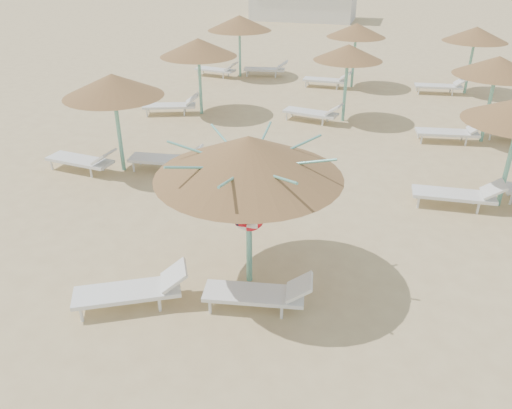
# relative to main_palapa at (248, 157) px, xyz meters

# --- Properties ---
(ground) EXTENTS (120.00, 120.00, 0.00)m
(ground) POSITION_rel_main_palapa_xyz_m (0.18, -0.30, -2.51)
(ground) COLOR tan
(ground) RESTS_ON ground
(main_palapa) EXTENTS (3.22, 3.22, 2.88)m
(main_palapa) POSITION_rel_main_palapa_xyz_m (0.00, 0.00, 0.00)
(main_palapa) COLOR #6AB8A6
(main_palapa) RESTS_ON ground
(lounger_main_a) EXTENTS (2.01, 1.43, 0.71)m
(lounger_main_a) POSITION_rel_main_palapa_xyz_m (-1.70, -1.25, -2.17)
(lounger_main_a) COLOR white
(lounger_main_a) RESTS_ON ground
(lounger_main_b) EXTENTS (1.93, 0.85, 0.68)m
(lounger_main_b) POSITION_rel_main_palapa_xyz_m (0.43, -0.72, -2.18)
(lounger_main_b) COLOR white
(lounger_main_b) RESTS_ON ground
(palapa_field) EXTENTS (19.26, 14.03, 2.72)m
(palapa_field) POSITION_rel_main_palapa_xyz_m (3.02, 9.64, -0.20)
(palapa_field) COLOR #6AB8A6
(palapa_field) RESTS_ON ground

